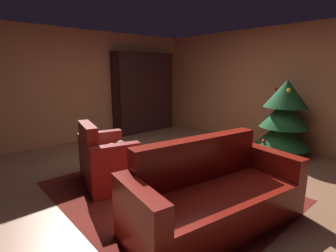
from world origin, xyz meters
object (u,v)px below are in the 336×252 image
Objects in this scene: book_stack_on_table at (179,156)px; bottle_on_table at (165,153)px; armchair_red at (106,163)px; coffee_table at (178,163)px; couch_red at (213,196)px; decorated_tree at (284,117)px; bookshelf_unit at (148,94)px.

book_stack_on_table is 0.91× the size of bottle_on_table.
armchair_red reaches higher than book_stack_on_table.
armchair_red reaches higher than bottle_on_table.
couch_red is at bearing -15.23° from coffee_table.
bottle_on_table is (-0.09, -0.15, 0.15)m from coffee_table.
armchair_red is 3.39m from decorated_tree.
couch_red is 2.90m from decorated_tree.
couch_red reaches higher than bottle_on_table.
decorated_tree is (1.09, 3.19, 0.42)m from armchair_red.
bookshelf_unit reaches higher than coffee_table.
book_stack_on_table is (-0.72, 0.20, 0.22)m from couch_red.
book_stack_on_table is 0.19m from bottle_on_table.
book_stack_on_table is (0.91, 0.58, 0.20)m from armchair_red.
armchair_red is at bearing -108.87° from decorated_tree.
book_stack_on_table reaches higher than coffee_table.
decorated_tree is at bearing 83.92° from bottle_on_table.
armchair_red is 1.06m from coffee_table.
armchair_red is 0.74× the size of decorated_tree.
bookshelf_unit is 9.57× the size of book_stack_on_table.
couch_red is 3.29× the size of coffee_table.
bottle_on_table is at bearing -34.13° from bookshelf_unit.
bottle_on_table is (0.80, 0.43, 0.25)m from armchair_red.
coffee_table is at bearing 33.31° from armchair_red.
bookshelf_unit is 3.26× the size of coffee_table.
armchair_red is at bearing -167.03° from couch_red.
bookshelf_unit is at bearing 132.28° from armchair_red.
bottle_on_table is (-0.12, -0.15, 0.04)m from book_stack_on_table.
armchair_red is 0.52× the size of couch_red.
couch_red reaches higher than coffee_table.
decorated_tree is at bearing 71.13° from armchair_red.
coffee_table is at bearing 59.25° from bottle_on_table.
armchair_red is 4.98× the size of book_stack_on_table.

